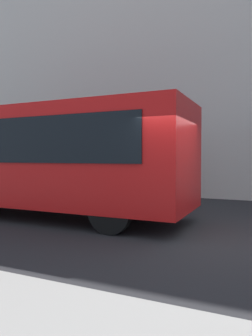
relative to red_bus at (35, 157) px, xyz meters
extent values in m
plane|color=#232326|center=(-4.93, 0.55, -1.68)|extent=(60.00, 60.00, 0.00)
cube|color=beige|center=(-4.93, -6.25, 4.32)|extent=(28.00, 0.80, 12.00)
cube|color=red|center=(-0.02, -0.01, 0.02)|extent=(9.00, 2.50, 2.60)
cube|color=black|center=(-0.02, 1.25, 0.42)|extent=(7.60, 0.06, 1.10)
cylinder|color=black|center=(-3.02, -1.11, -1.18)|extent=(1.00, 0.28, 1.00)
cylinder|color=black|center=(-3.02, 1.09, -1.18)|extent=(1.00, 0.28, 1.00)
camera|label=1|loc=(-6.17, 7.19, 0.01)|focal=33.74mm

